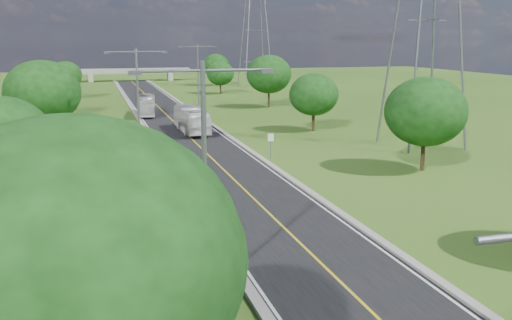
{
  "coord_description": "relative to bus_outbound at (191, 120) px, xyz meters",
  "views": [
    {
      "loc": [
        -10.41,
        -10.84,
        10.89
      ],
      "look_at": [
        -0.14,
        24.45,
        3.0
      ],
      "focal_mm": 40.0,
      "sensor_mm": 36.0,
      "label": 1
    }
  ],
  "objects": [
    {
      "name": "tree_rc",
      "position": [
        14.2,
        -2.78,
        2.81
      ],
      "size": [
        5.88,
        5.88,
        6.84
      ],
      "color": "black",
      "rests_on": "ground"
    },
    {
      "name": "power_tower_far",
      "position": [
        25.2,
        60.22,
        12.49
      ],
      "size": [
        9.0,
        6.4,
        28.0
      ],
      "color": "slate",
      "rests_on": "ground"
    },
    {
      "name": "ground",
      "position": [
        -0.8,
        5.22,
        -1.52
      ],
      "size": [
        260.0,
        260.0,
        0.0
      ],
      "primitive_type": "plane",
      "color": "#2F5016",
      "rests_on": "ground"
    },
    {
      "name": "road",
      "position": [
        -0.8,
        11.22,
        -1.49
      ],
      "size": [
        8.0,
        150.0,
        0.06
      ],
      "primitive_type": "cube",
      "color": "black",
      "rests_on": "ground"
    },
    {
      "name": "streetlight_far_right",
      "position": [
        5.2,
        23.22,
        4.42
      ],
      "size": [
        5.9,
        0.25,
        10.0
      ],
      "color": "slate",
      "rests_on": "ground"
    },
    {
      "name": "tree_lb",
      "position": [
        -16.8,
        -26.78,
        3.12
      ],
      "size": [
        6.3,
        6.3,
        7.33
      ],
      "color": "black",
      "rests_on": "ground"
    },
    {
      "name": "speed_limit_sign",
      "position": [
        4.4,
        -16.8,
        0.08
      ],
      "size": [
        0.55,
        0.09,
        2.4
      ],
      "color": "slate",
      "rests_on": "ground"
    },
    {
      "name": "tree_lf",
      "position": [
        -11.8,
        -52.78,
        4.36
      ],
      "size": [
        7.98,
        7.98,
        9.28
      ],
      "color": "black",
      "rests_on": "ground"
    },
    {
      "name": "tree_re",
      "position": [
        13.7,
        45.22,
        2.5
      ],
      "size": [
        5.46,
        5.46,
        6.35
      ],
      "color": "black",
      "rests_on": "ground"
    },
    {
      "name": "streetlight_mid_left",
      "position": [
        -6.8,
        -9.78,
        4.42
      ],
      "size": [
        5.9,
        0.25,
        10.0
      ],
      "color": "slate",
      "rests_on": "ground"
    },
    {
      "name": "tree_le",
      "position": [
        -15.3,
        43.22,
        2.81
      ],
      "size": [
        5.88,
        5.88,
        6.84
      ],
      "color": "black",
      "rests_on": "ground"
    },
    {
      "name": "tree_rf",
      "position": [
        17.2,
        65.22,
        3.12
      ],
      "size": [
        6.3,
        6.3,
        7.33
      ],
      "color": "black",
      "rests_on": "ground"
    },
    {
      "name": "bus_outbound",
      "position": [
        0.0,
        0.0,
        0.0
      ],
      "size": [
        2.68,
        10.54,
        2.92
      ],
      "primitive_type": "imported",
      "rotation": [
        0.0,
        0.0,
        3.16
      ],
      "color": "silver",
      "rests_on": "road"
    },
    {
      "name": "tree_rd",
      "position": [
        16.2,
        21.22,
        3.74
      ],
      "size": [
        7.14,
        7.14,
        8.3
      ],
      "color": "black",
      "rests_on": "ground"
    },
    {
      "name": "tree_lc",
      "position": [
        -15.8,
        -4.78,
        4.05
      ],
      "size": [
        7.56,
        7.56,
        8.79
      ],
      "color": "black",
      "rests_on": "ground"
    },
    {
      "name": "tree_rb",
      "position": [
        15.2,
        -24.78,
        3.43
      ],
      "size": [
        6.72,
        6.72,
        7.82
      ],
      "color": "black",
      "rests_on": "ground"
    },
    {
      "name": "overpass",
      "position": [
        -0.8,
        85.22,
        0.89
      ],
      "size": [
        30.0,
        3.0,
        3.2
      ],
      "color": "gray",
      "rests_on": "ground"
    },
    {
      "name": "tree_ld",
      "position": [
        -17.8,
        19.22,
        3.43
      ],
      "size": [
        6.72,
        6.72,
        7.82
      ],
      "color": "black",
      "rests_on": "ground"
    },
    {
      "name": "streetlight_near_left",
      "position": [
        -6.8,
        -42.78,
        4.42
      ],
      "size": [
        5.9,
        0.25,
        10.0
      ],
      "color": "slate",
      "rests_on": "ground"
    },
    {
      "name": "power_tower_near",
      "position": [
        21.2,
        -14.78,
        12.49
      ],
      "size": [
        9.0,
        6.4,
        28.0
      ],
      "color": "slate",
      "rests_on": "ground"
    },
    {
      "name": "bus_inbound",
      "position": [
        -3.55,
        16.85,
        -0.09
      ],
      "size": [
        3.42,
        10.06,
        2.75
      ],
      "primitive_type": "imported",
      "rotation": [
        0.0,
        0.0,
        -0.11
      ],
      "color": "silver",
      "rests_on": "road"
    },
    {
      "name": "curb_left",
      "position": [
        -5.05,
        11.22,
        -1.41
      ],
      "size": [
        0.5,
        150.0,
        0.22
      ],
      "primitive_type": "cube",
      "color": "gray",
      "rests_on": "ground"
    },
    {
      "name": "curb_right",
      "position": [
        3.45,
        11.22,
        -1.41
      ],
      "size": [
        0.5,
        150.0,
        0.22
      ],
      "primitive_type": "cube",
      "color": "gray",
      "rests_on": "ground"
    }
  ]
}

